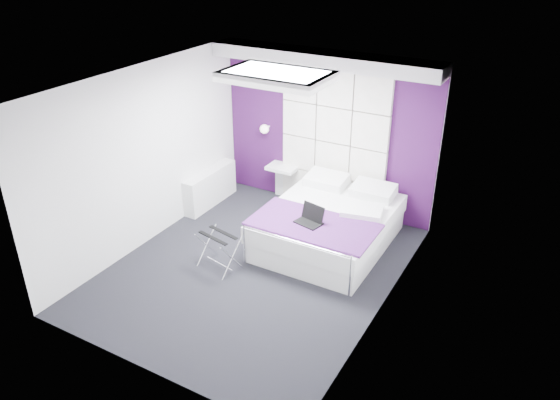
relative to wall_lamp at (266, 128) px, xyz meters
name	(u,v)px	position (x,y,z in m)	size (l,w,h in m)	color
floor	(256,268)	(1.05, -2.06, -1.22)	(4.40, 4.40, 0.00)	black
ceiling	(251,82)	(1.05, -2.06, 1.38)	(4.40, 4.40, 0.00)	white
wall_back	(327,132)	(1.05, 0.14, 0.08)	(3.60, 3.60, 0.00)	white
wall_left	(146,157)	(-0.75, -2.06, 0.08)	(4.40, 4.40, 0.00)	white
wall_right	(389,217)	(2.85, -2.06, 0.08)	(4.40, 4.40, 0.00)	white
accent_wall	(327,132)	(1.05, 0.13, 0.08)	(3.58, 0.02, 2.58)	#360E3E
soffit	(323,59)	(1.05, -0.11, 1.28)	(3.58, 0.50, 0.20)	white
headboard	(334,142)	(1.20, 0.08, -0.05)	(1.80, 0.08, 2.30)	silver
skylight	(277,76)	(1.05, -1.46, 1.33)	(1.36, 0.86, 0.12)	white
wall_lamp	(266,128)	(0.00, 0.00, 0.00)	(0.15, 0.15, 0.15)	white
radiator	(210,187)	(-0.64, -0.76, -0.92)	(0.22, 1.20, 0.60)	white
bed	(329,225)	(1.64, -0.96, -0.91)	(1.73, 2.09, 0.73)	white
nightstand	(283,167)	(0.35, -0.04, -0.61)	(0.50, 0.39, 0.06)	white
luggage_rack	(219,251)	(0.60, -2.27, -0.96)	(0.53, 0.39, 0.52)	silver
laptop	(310,218)	(1.58, -1.46, -0.57)	(0.36, 0.25, 0.26)	black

